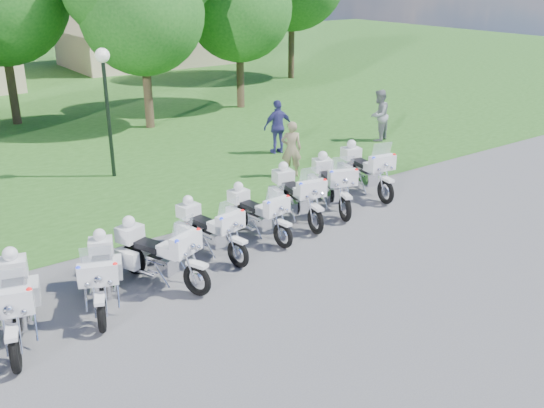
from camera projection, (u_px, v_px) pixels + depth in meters
ground at (279, 266)px, 13.57m from camera, size 100.00×100.00×0.00m
motorcycle_1 at (13, 301)px, 10.71m from camera, size 1.28×2.52×1.73m
motorcycle_2 at (101, 274)px, 11.79m from camera, size 1.33×2.24×1.59m
motorcycle_3 at (158, 253)px, 12.61m from camera, size 1.38×2.32×1.65m
motorcycle_4 at (209, 228)px, 13.89m from camera, size 1.03×2.29×1.55m
motorcycle_5 at (257, 212)px, 14.86m from camera, size 0.89×2.24×1.51m
motorcycle_6 at (296, 194)px, 15.83m from camera, size 1.09×2.47×1.67m
motorcycle_7 at (332, 183)px, 16.66m from camera, size 1.39×2.41×1.70m
motorcycle_8 at (365, 169)px, 17.79m from camera, size 1.11×2.53×1.71m
lamp_post at (105, 81)px, 18.30m from camera, size 0.44×0.44×4.02m
tree_2 at (139, 0)px, 23.53m from camera, size 5.76×4.91×7.68m
building_east at (149, 33)px, 41.49m from camera, size 11.44×7.28×4.10m
bystander_a at (291, 149)px, 19.09m from camera, size 0.78×0.71×1.78m
bystander_b at (379, 116)px, 23.07m from camera, size 1.16×1.05×1.95m
bystander_c at (278, 127)px, 21.50m from camera, size 1.17×0.61×1.91m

